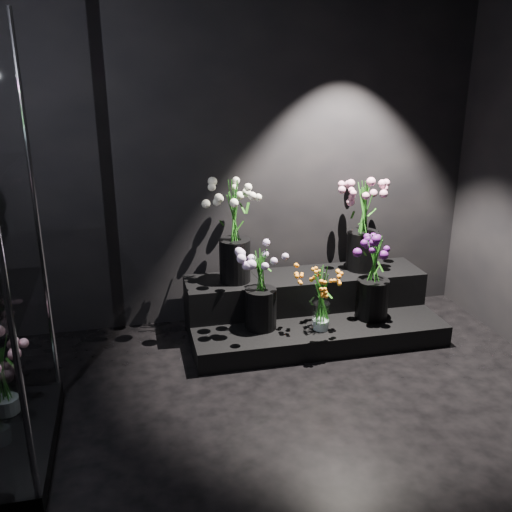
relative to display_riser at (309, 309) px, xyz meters
name	(u,v)px	position (x,y,z in m)	size (l,w,h in m)	color
floor	(305,469)	(-0.54, -1.61, -0.18)	(4.00, 4.00, 0.00)	black
wall_back	(233,153)	(-0.54, 0.39, 1.22)	(4.00, 4.00, 0.00)	black
display_riser	(309,309)	(0.00, 0.00, 0.00)	(1.96, 0.87, 0.43)	black
bouquet_orange_bells	(322,298)	(-0.02, -0.33, 0.24)	(0.28, 0.28, 0.49)	white
bouquet_lilac	(261,282)	(-0.45, -0.21, 0.35)	(0.46, 0.46, 0.64)	black
bouquet_purple	(374,273)	(0.44, -0.21, 0.35)	(0.42, 0.42, 0.68)	black
bouquet_cream_roses	(234,224)	(-0.59, 0.11, 0.72)	(0.40, 0.40, 0.79)	black
bouquet_pink_roses	(364,220)	(0.50, 0.15, 0.68)	(0.47, 0.47, 0.75)	black
bouquet_case_base_pink	(2,373)	(-2.16, -0.86, 0.19)	(0.37, 0.37, 0.49)	white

